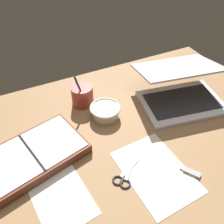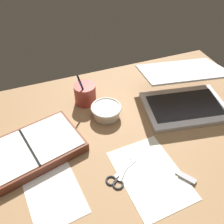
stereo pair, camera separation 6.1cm
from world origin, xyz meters
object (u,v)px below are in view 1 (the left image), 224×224
laptop (180,90)px  planner (33,156)px  pen_cup (82,95)px  scissors (124,178)px  bowl (105,111)px

laptop → planner: (-68.21, -4.91, -3.46)cm
pen_cup → scissors: 43.37cm
bowl → planner: size_ratio=0.32×
laptop → pen_cup: laptop is taller
laptop → bowl: 35.45cm
bowl → pen_cup: bearing=115.2°
laptop → bowl: (-35.06, 4.56, -2.60)cm
bowl → pen_cup: size_ratio=0.80×
bowl → scissors: (-7.14, -30.97, -2.56)cm
bowl → scissors: size_ratio=1.00×
planner → scissors: planner is taller
laptop → bowl: bearing=-177.3°
bowl → planner: bearing=-164.1°
bowl → scissors: 31.89cm
bowl → pen_cup: pen_cup is taller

